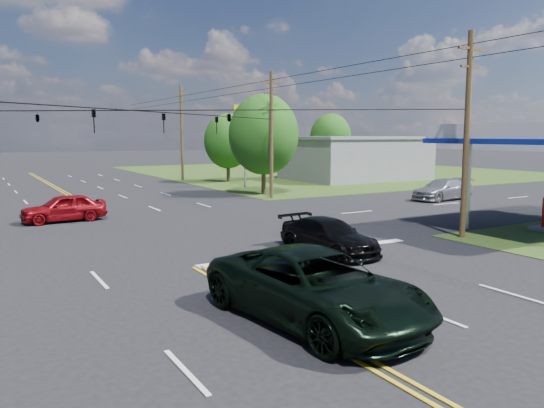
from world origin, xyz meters
TOP-DOWN VIEW (x-y plane):
  - ground at (0.00, 12.00)m, footprint 280.00×280.00m
  - grass_ne at (35.00, 44.00)m, footprint 46.00×48.00m
  - stop_bar at (5.00, 4.00)m, footprint 10.00×0.50m
  - retail_ne at (30.00, 32.00)m, footprint 14.00×10.00m
  - pole_se at (13.00, 3.00)m, footprint 1.60×0.28m
  - pole_ne at (13.00, 21.00)m, footprint 1.60×0.28m
  - pole_right_far at (13.00, 40.00)m, footprint 1.60×0.28m
  - span_wire_signals at (0.00, 12.00)m, footprint 26.00×18.00m
  - power_lines at (0.00, 10.00)m, footprint 26.04×100.00m
  - tree_right_a at (14.00, 24.00)m, footprint 5.70×5.70m
  - tree_right_b at (16.50, 36.00)m, footprint 4.94×4.94m
  - tree_far_r at (34.00, 42.00)m, footprint 5.32×5.32m
  - pickup_dkgreen at (0.50, -2.87)m, footprint 3.82×6.98m
  - suv_black at (5.59, 3.50)m, footprint 2.41×5.04m
  - sedan_red at (-2.49, 17.50)m, footprint 4.66×2.13m
  - sedan_far at (23.73, 13.94)m, footprint 5.55×2.65m
  - polesign_ne at (15.37, 30.00)m, footprint 2.12×0.53m

SIDE VIEW (x-z plane):
  - ground at x=0.00m, z-range 0.00..0.00m
  - grass_ne at x=35.00m, z-range -0.01..0.01m
  - stop_bar at x=5.00m, z-range -0.01..0.01m
  - suv_black at x=5.59m, z-range 0.00..1.42m
  - sedan_red at x=-2.49m, z-range 0.00..1.55m
  - sedan_far at x=23.73m, z-range 0.00..1.56m
  - pickup_dkgreen at x=0.50m, z-range 0.00..1.85m
  - retail_ne at x=30.00m, z-range 0.00..4.40m
  - tree_right_b at x=16.50m, z-range 0.68..7.76m
  - tree_far_r at x=34.00m, z-range 0.73..8.36m
  - tree_right_a at x=14.00m, z-range 0.78..8.96m
  - pole_se at x=13.00m, z-range 0.17..9.67m
  - pole_ne at x=13.00m, z-range 0.17..9.67m
  - pole_right_far at x=13.00m, z-range 0.17..10.17m
  - polesign_ne at x=15.37m, z-range 2.07..9.72m
  - span_wire_signals at x=0.00m, z-range 5.43..6.56m
  - power_lines at x=0.00m, z-range 8.28..8.92m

